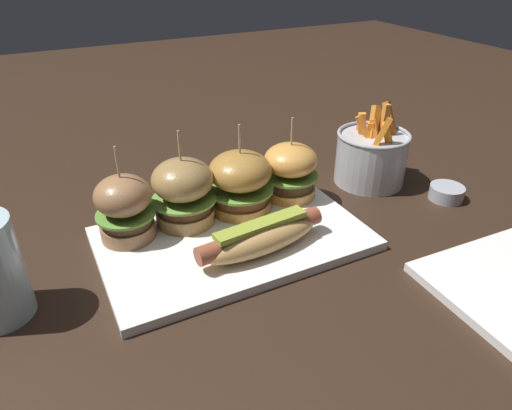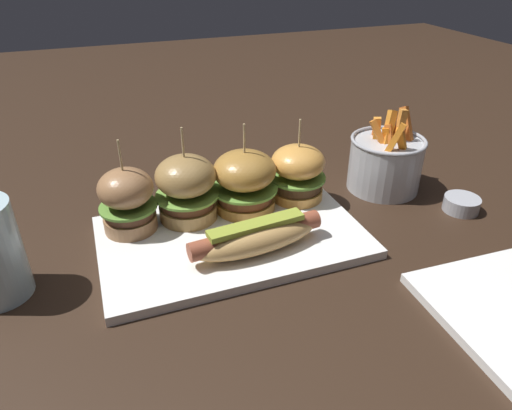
{
  "view_description": "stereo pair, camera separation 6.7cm",
  "coord_description": "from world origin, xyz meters",
  "px_view_note": "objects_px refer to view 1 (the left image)",
  "views": [
    {
      "loc": [
        -0.22,
        -0.52,
        0.39
      ],
      "look_at": [
        0.04,
        0.0,
        0.05
      ],
      "focal_mm": 32.63,
      "sensor_mm": 36.0,
      "label": 1
    },
    {
      "loc": [
        -0.16,
        -0.54,
        0.39
      ],
      "look_at": [
        0.04,
        0.0,
        0.05
      ],
      "focal_mm": 32.63,
      "sensor_mm": 36.0,
      "label": 2
    }
  ],
  "objects_px": {
    "slider_far_left": "(124,207)",
    "sauce_ramekin": "(447,192)",
    "slider_center_right": "(240,181)",
    "slider_far_right": "(290,170)",
    "fries_bucket": "(371,156)",
    "platter_main": "(233,239)",
    "slider_center_left": "(183,191)",
    "hot_dog": "(261,237)"
  },
  "relations": [
    {
      "from": "sauce_ramekin",
      "to": "slider_far_right",
      "type": "bearing_deg",
      "value": 155.32
    },
    {
      "from": "platter_main",
      "to": "slider_far_left",
      "type": "bearing_deg",
      "value": 154.7
    },
    {
      "from": "slider_far_left",
      "to": "hot_dog",
      "type": "bearing_deg",
      "value": -37.01
    },
    {
      "from": "slider_center_right",
      "to": "slider_far_right",
      "type": "xyz_separation_m",
      "value": [
        0.09,
        0.0,
        -0.0
      ]
    },
    {
      "from": "slider_center_left",
      "to": "sauce_ramekin",
      "type": "height_order",
      "value": "slider_center_left"
    },
    {
      "from": "hot_dog",
      "to": "slider_far_right",
      "type": "distance_m",
      "value": 0.17
    },
    {
      "from": "slider_center_right",
      "to": "slider_far_right",
      "type": "distance_m",
      "value": 0.09
    },
    {
      "from": "hot_dog",
      "to": "slider_center_left",
      "type": "xyz_separation_m",
      "value": [
        -0.07,
        0.12,
        0.03
      ]
    },
    {
      "from": "hot_dog",
      "to": "fries_bucket",
      "type": "height_order",
      "value": "fries_bucket"
    },
    {
      "from": "hot_dog",
      "to": "slider_far_left",
      "type": "height_order",
      "value": "slider_far_left"
    },
    {
      "from": "slider_center_left",
      "to": "sauce_ramekin",
      "type": "bearing_deg",
      "value": -14.8
    },
    {
      "from": "slider_far_left",
      "to": "fries_bucket",
      "type": "distance_m",
      "value": 0.44
    },
    {
      "from": "platter_main",
      "to": "slider_far_right",
      "type": "relative_size",
      "value": 2.8
    },
    {
      "from": "slider_far_right",
      "to": "fries_bucket",
      "type": "bearing_deg",
      "value": 0.38
    },
    {
      "from": "platter_main",
      "to": "sauce_ramekin",
      "type": "xyz_separation_m",
      "value": [
        0.38,
        -0.05,
        0.01
      ]
    },
    {
      "from": "slider_center_right",
      "to": "sauce_ramekin",
      "type": "bearing_deg",
      "value": -17.93
    },
    {
      "from": "slider_center_right",
      "to": "platter_main",
      "type": "bearing_deg",
      "value": -124.2
    },
    {
      "from": "slider_center_right",
      "to": "fries_bucket",
      "type": "relative_size",
      "value": 0.98
    },
    {
      "from": "fries_bucket",
      "to": "sauce_ramekin",
      "type": "relative_size",
      "value": 2.51
    },
    {
      "from": "platter_main",
      "to": "slider_far_left",
      "type": "height_order",
      "value": "slider_far_left"
    },
    {
      "from": "slider_far_right",
      "to": "fries_bucket",
      "type": "height_order",
      "value": "slider_far_right"
    },
    {
      "from": "slider_center_right",
      "to": "slider_far_left",
      "type": "bearing_deg",
      "value": 179.44
    },
    {
      "from": "slider_far_left",
      "to": "sauce_ramekin",
      "type": "height_order",
      "value": "slider_far_left"
    },
    {
      "from": "slider_far_left",
      "to": "sauce_ramekin",
      "type": "relative_size",
      "value": 2.47
    },
    {
      "from": "platter_main",
      "to": "sauce_ramekin",
      "type": "relative_size",
      "value": 6.64
    },
    {
      "from": "slider_center_left",
      "to": "slider_far_left",
      "type": "bearing_deg",
      "value": -178.49
    },
    {
      "from": "slider_center_right",
      "to": "slider_far_right",
      "type": "height_order",
      "value": "slider_center_right"
    },
    {
      "from": "slider_far_left",
      "to": "slider_far_right",
      "type": "distance_m",
      "value": 0.27
    },
    {
      "from": "slider_center_left",
      "to": "slider_far_right",
      "type": "relative_size",
      "value": 1.08
    },
    {
      "from": "slider_center_left",
      "to": "hot_dog",
      "type": "bearing_deg",
      "value": -60.51
    },
    {
      "from": "slider_far_left",
      "to": "slider_center_left",
      "type": "bearing_deg",
      "value": 1.51
    },
    {
      "from": "slider_center_right",
      "to": "slider_center_left",
      "type": "bearing_deg",
      "value": 177.44
    },
    {
      "from": "slider_far_left",
      "to": "slider_center_right",
      "type": "distance_m",
      "value": 0.18
    },
    {
      "from": "slider_far_left",
      "to": "slider_center_left",
      "type": "height_order",
      "value": "slider_center_left"
    },
    {
      "from": "hot_dog",
      "to": "sauce_ramekin",
      "type": "distance_m",
      "value": 0.36
    },
    {
      "from": "platter_main",
      "to": "sauce_ramekin",
      "type": "height_order",
      "value": "sauce_ramekin"
    },
    {
      "from": "sauce_ramekin",
      "to": "slider_center_right",
      "type": "bearing_deg",
      "value": 162.07
    },
    {
      "from": "slider_far_left",
      "to": "slider_center_right",
      "type": "height_order",
      "value": "same"
    },
    {
      "from": "platter_main",
      "to": "slider_center_left",
      "type": "relative_size",
      "value": 2.59
    },
    {
      "from": "hot_dog",
      "to": "slider_far_left",
      "type": "distance_m",
      "value": 0.2
    },
    {
      "from": "slider_far_right",
      "to": "slider_far_left",
      "type": "bearing_deg",
      "value": -179.63
    },
    {
      "from": "slider_center_left",
      "to": "fries_bucket",
      "type": "distance_m",
      "value": 0.35
    }
  ]
}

